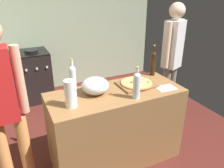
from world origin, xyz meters
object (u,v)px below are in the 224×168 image
object	(u,v)px
person_in_red	(172,57)
wine_bottle_clear	(137,84)
pizza	(137,83)
stove	(31,76)
person_in_stripes	(4,104)
wine_bottle_green	(73,77)
mixing_bowl	(95,86)
wine_bottle_dark	(153,62)
paper_towel_roll	(71,94)

from	to	relation	value
person_in_red	wine_bottle_clear	bearing A→B (deg)	-146.42
wine_bottle_clear	pizza	bearing A→B (deg)	57.64
stove	person_in_red	bearing A→B (deg)	-42.28
pizza	stove	world-z (taller)	pizza
stove	person_in_stripes	distance (m)	2.14
wine_bottle_green	pizza	bearing A→B (deg)	-16.07
mixing_bowl	wine_bottle_dark	bearing A→B (deg)	11.51
person_in_stripes	person_in_red	world-z (taller)	person_in_red
stove	wine_bottle_dark	bearing A→B (deg)	-54.27
paper_towel_roll	wine_bottle_clear	world-z (taller)	wine_bottle_clear
pizza	wine_bottle_clear	bearing A→B (deg)	-122.36
mixing_bowl	stove	bearing A→B (deg)	102.99
person_in_stripes	person_in_red	size ratio (longest dim) A/B	0.99
mixing_bowl	wine_bottle_clear	bearing A→B (deg)	-40.19
wine_bottle_dark	stove	bearing A→B (deg)	125.73
pizza	stove	xyz separation A→B (m)	(-0.95, 1.98, -0.48)
wine_bottle_dark	wine_bottle_clear	bearing A→B (deg)	-138.83
wine_bottle_green	person_in_stripes	distance (m)	0.72
paper_towel_roll	wine_bottle_dark	distance (m)	1.19
pizza	paper_towel_roll	bearing A→B (deg)	-169.67
wine_bottle_clear	wine_bottle_green	world-z (taller)	wine_bottle_green
wine_bottle_green	stove	distance (m)	1.90
paper_towel_roll	wine_bottle_dark	world-z (taller)	wine_bottle_dark
paper_towel_roll	wine_bottle_dark	size ratio (longest dim) A/B	0.70
paper_towel_roll	stove	xyz separation A→B (m)	(-0.15, 2.12, -0.58)
pizza	wine_bottle_clear	xyz separation A→B (m)	(-0.17, -0.26, 0.12)
person_in_red	stove	bearing A→B (deg)	137.72
paper_towel_roll	wine_bottle_clear	distance (m)	0.64
wine_bottle_clear	wine_bottle_dark	size ratio (longest dim) A/B	0.86
wine_bottle_clear	wine_bottle_green	distance (m)	0.68
wine_bottle_green	person_in_red	world-z (taller)	person_in_red
paper_towel_roll	stove	bearing A→B (deg)	94.00
mixing_bowl	person_in_stripes	bearing A→B (deg)	-175.78
paper_towel_roll	wine_bottle_green	size ratio (longest dim) A/B	0.76
wine_bottle_dark	person_in_red	world-z (taller)	person_in_red
wine_bottle_clear	wine_bottle_dark	bearing A→B (deg)	41.17
person_in_stripes	person_in_red	distance (m)	2.20
pizza	stove	bearing A→B (deg)	115.53
wine_bottle_dark	paper_towel_roll	bearing A→B (deg)	-163.86
mixing_bowl	wine_bottle_dark	distance (m)	0.86
person_in_red	pizza	bearing A→B (deg)	-154.51
mixing_bowl	person_in_red	xyz separation A→B (m)	(1.30, 0.37, 0.03)
wine_bottle_green	person_in_red	size ratio (longest dim) A/B	0.20
paper_towel_roll	person_in_red	distance (m)	1.69
mixing_bowl	wine_bottle_clear	world-z (taller)	wine_bottle_clear
wine_bottle_clear	wine_bottle_green	xyz separation A→B (m)	(-0.51, 0.46, 0.00)
wine_bottle_green	person_in_stripes	size ratio (longest dim) A/B	0.20
pizza	wine_bottle_clear	distance (m)	0.33
wine_bottle_green	stove	bearing A→B (deg)	98.64
mixing_bowl	paper_towel_roll	xyz separation A→B (m)	(-0.30, -0.16, 0.04)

